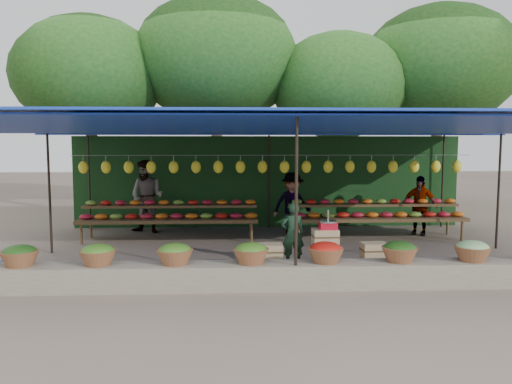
{
  "coord_description": "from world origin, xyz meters",
  "views": [
    {
      "loc": [
        -0.99,
        -10.53,
        2.31
      ],
      "look_at": [
        -0.48,
        0.2,
        1.25
      ],
      "focal_mm": 35.0,
      "sensor_mm": 36.0,
      "label": 1
    }
  ],
  "objects": [
    {
      "name": "ground",
      "position": [
        0.0,
        0.0,
        0.0
      ],
      "size": [
        60.0,
        60.0,
        0.0
      ],
      "primitive_type": "plane",
      "color": "brown",
      "rests_on": "ground"
    },
    {
      "name": "stone_curb",
      "position": [
        0.0,
        -2.75,
        0.2
      ],
      "size": [
        10.6,
        0.55,
        0.4
      ],
      "primitive_type": "cube",
      "color": "#686153",
      "rests_on": "ground"
    },
    {
      "name": "stall_canopy",
      "position": [
        0.0,
        0.07,
        2.68
      ],
      "size": [
        10.8,
        6.6,
        2.82
      ],
      "color": "black",
      "rests_on": "ground"
    },
    {
      "name": "produce_baskets",
      "position": [
        -0.1,
        -2.75,
        0.56
      ],
      "size": [
        8.98,
        0.58,
        0.34
      ],
      "color": "brown",
      "rests_on": "stone_curb"
    },
    {
      "name": "netting_backdrop",
      "position": [
        0.0,
        3.15,
        1.25
      ],
      "size": [
        10.6,
        0.06,
        2.5
      ],
      "primitive_type": "cube",
      "color": "#1C4017",
      "rests_on": "ground"
    },
    {
      "name": "tree_row",
      "position": [
        0.5,
        6.09,
        4.7
      ],
      "size": [
        16.51,
        5.5,
        7.12
      ],
      "color": "#3D2116",
      "rests_on": "ground"
    },
    {
      "name": "fruit_table_left",
      "position": [
        -2.49,
        1.35,
        0.61
      ],
      "size": [
        4.21,
        0.95,
        0.93
      ],
      "color": "#46311C",
      "rests_on": "ground"
    },
    {
      "name": "fruit_table_right",
      "position": [
        2.51,
        1.35,
        0.61
      ],
      "size": [
        4.21,
        0.95,
        0.93
      ],
      "color": "#46311C",
      "rests_on": "ground"
    },
    {
      "name": "crate_counter",
      "position": [
        0.65,
        -1.76,
        0.31
      ],
      "size": [
        2.36,
        0.35,
        0.77
      ],
      "color": "tan",
      "rests_on": "ground"
    },
    {
      "name": "weighing_scale",
      "position": [
        0.72,
        -1.76,
        0.85
      ],
      "size": [
        0.33,
        0.33,
        0.35
      ],
      "color": "red",
      "rests_on": "crate_counter"
    },
    {
      "name": "vendor_seated",
      "position": [
        0.14,
        -1.37,
        0.6
      ],
      "size": [
        0.45,
        0.31,
        1.21
      ],
      "primitive_type": "imported",
      "rotation": [
        0.0,
        0.0,
        3.18
      ],
      "color": "#193923",
      "rests_on": "ground"
    },
    {
      "name": "customer_left",
      "position": [
        -3.18,
        2.31,
        0.94
      ],
      "size": [
        1.11,
        0.99,
        1.88
      ],
      "primitive_type": "imported",
      "rotation": [
        0.0,
        0.0,
        -0.36
      ],
      "color": "slate",
      "rests_on": "ground"
    },
    {
      "name": "customer_mid",
      "position": [
        0.51,
        1.85,
        0.79
      ],
      "size": [
        1.15,
        0.86,
        1.58
      ],
      "primitive_type": "imported",
      "rotation": [
        0.0,
        0.0,
        0.29
      ],
      "color": "slate",
      "rests_on": "ground"
    },
    {
      "name": "customer_right",
      "position": [
        3.71,
        1.71,
        0.75
      ],
      "size": [
        0.94,
        0.76,
        1.49
      ],
      "primitive_type": "imported",
      "rotation": [
        0.0,
        0.0,
        -0.55
      ],
      "color": "slate",
      "rests_on": "ground"
    }
  ]
}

